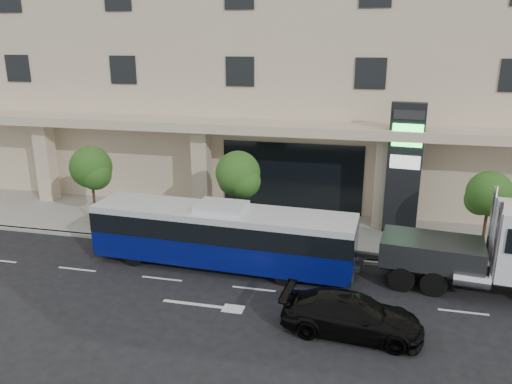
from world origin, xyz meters
The scene contains 11 objects.
ground centered at (0.00, 0.00, 0.00)m, with size 120.00×120.00×0.00m, color black.
sidewalk centered at (0.00, 5.00, 0.07)m, with size 120.00×6.00×0.15m, color gray.
curb centered at (0.00, 2.00, 0.07)m, with size 120.00×0.30×0.15m, color gray.
convention_center centered at (0.00, 15.42, 9.97)m, with size 60.00×17.60×20.00m.
tree_left centered at (-9.97, 3.59, 3.11)m, with size 2.27×2.20×4.22m.
tree_mid centered at (-1.97, 3.59, 3.26)m, with size 2.28×2.20×4.38m.
tree_right centered at (9.53, 3.59, 3.04)m, with size 2.10×2.00×4.04m.
city_bus centered at (-1.86, 0.29, 1.49)m, with size 11.71×3.03×2.94m.
tow_truck centered at (9.32, 0.30, 1.71)m, with size 9.16×3.12×4.14m.
black_sedan centered at (3.98, -3.82, 0.70)m, with size 1.96×4.81×1.40m, color black.
signage_pylon centered at (5.95, 5.96, 3.52)m, with size 1.72×0.79×6.65m.
Camera 1 is at (4.18, -19.19, 9.71)m, focal length 35.00 mm.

